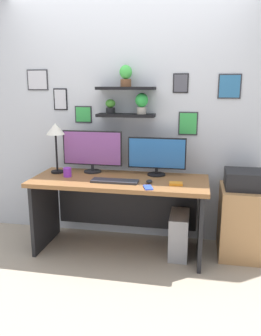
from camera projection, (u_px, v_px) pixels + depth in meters
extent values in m
plane|color=tan|center=(120.00, 250.00, 3.50)|extent=(8.00, 8.00, 0.00)
cube|color=silver|center=(128.00, 113.00, 3.60)|extent=(4.40, 0.04, 2.70)
cube|color=black|center=(126.00, 115.00, 3.49)|extent=(0.59, 0.20, 0.03)
cube|color=black|center=(126.00, 88.00, 3.43)|extent=(0.59, 0.20, 0.03)
cylinder|color=#B2A899|center=(142.00, 111.00, 3.45)|extent=(0.09, 0.09, 0.07)
ellipsoid|color=green|center=(142.00, 100.00, 3.43)|extent=(0.13, 0.13, 0.14)
cylinder|color=brown|center=(126.00, 83.00, 3.42)|extent=(0.11, 0.11, 0.07)
ellipsoid|color=green|center=(126.00, 72.00, 3.39)|extent=(0.13, 0.13, 0.14)
cylinder|color=black|center=(110.00, 111.00, 3.51)|extent=(0.09, 0.09, 0.06)
ellipsoid|color=#3A812A|center=(110.00, 103.00, 3.49)|extent=(0.10, 0.10, 0.09)
cube|color=#2D2D33|center=(230.00, 86.00, 3.33)|extent=(0.22, 0.02, 0.24)
cube|color=teal|center=(230.00, 86.00, 3.32)|extent=(0.19, 0.00, 0.21)
cube|color=#2D2D33|center=(188.00, 123.00, 3.49)|extent=(0.19, 0.02, 0.23)
cube|color=green|center=(188.00, 124.00, 3.48)|extent=(0.17, 0.00, 0.21)
cube|color=#2D2D33|center=(38.00, 80.00, 3.69)|extent=(0.23, 0.02, 0.22)
cube|color=silver|center=(37.00, 80.00, 3.68)|extent=(0.21, 0.00, 0.19)
cube|color=#2D2D33|center=(83.00, 114.00, 3.68)|extent=(0.18, 0.02, 0.18)
cube|color=green|center=(83.00, 114.00, 3.67)|extent=(0.16, 0.00, 0.15)
cube|color=black|center=(61.00, 99.00, 3.69)|extent=(0.15, 0.02, 0.23)
cube|color=silver|center=(60.00, 99.00, 3.68)|extent=(0.13, 0.00, 0.20)
cube|color=black|center=(181.00, 83.00, 3.41)|extent=(0.15, 0.02, 0.19)
cube|color=#4C4C56|center=(181.00, 83.00, 3.40)|extent=(0.13, 0.00, 0.17)
cube|color=brown|center=(119.00, 181.00, 3.33)|extent=(1.70, 0.68, 0.04)
cube|color=black|center=(45.00, 212.00, 3.56)|extent=(0.04, 0.62, 0.71)
cube|color=black|center=(201.00, 223.00, 3.27)|extent=(0.04, 0.62, 0.71)
cube|color=black|center=(126.00, 204.00, 3.69)|extent=(1.50, 0.02, 0.50)
cylinder|color=black|center=(93.00, 171.00, 3.58)|extent=(0.18, 0.18, 0.02)
cylinder|color=black|center=(92.00, 167.00, 3.57)|extent=(0.03, 0.03, 0.07)
cube|color=black|center=(92.00, 148.00, 3.54)|extent=(0.62, 0.02, 0.36)
cube|color=#8C4C99|center=(92.00, 148.00, 3.52)|extent=(0.60, 0.00, 0.33)
cylinder|color=black|center=(156.00, 174.00, 3.46)|extent=(0.18, 0.18, 0.02)
cylinder|color=black|center=(156.00, 171.00, 3.45)|extent=(0.03, 0.03, 0.06)
cube|color=black|center=(157.00, 153.00, 3.42)|extent=(0.58, 0.02, 0.31)
cube|color=#2866B2|center=(157.00, 153.00, 3.41)|extent=(0.56, 0.00, 0.29)
cube|color=#2D2D33|center=(115.00, 181.00, 3.21)|extent=(0.44, 0.14, 0.02)
ellipsoid|color=black|center=(149.00, 181.00, 3.18)|extent=(0.06, 0.09, 0.03)
cylinder|color=black|center=(57.00, 172.00, 3.56)|extent=(0.13, 0.13, 0.02)
cylinder|color=black|center=(57.00, 153.00, 3.51)|extent=(0.02, 0.02, 0.38)
cone|color=white|center=(55.00, 129.00, 3.46)|extent=(0.19, 0.19, 0.12)
cube|color=blue|center=(148.00, 187.00, 3.02)|extent=(0.11, 0.15, 0.01)
cylinder|color=purple|center=(67.00, 172.00, 3.40)|extent=(0.08, 0.08, 0.09)
cube|color=orange|center=(176.00, 184.00, 3.11)|extent=(0.13, 0.09, 0.02)
cube|color=tan|center=(242.00, 222.00, 3.34)|extent=(0.44, 0.50, 0.68)
cube|color=black|center=(246.00, 180.00, 3.24)|extent=(0.38, 0.34, 0.17)
cube|color=#99999E|center=(179.00, 234.00, 3.36)|extent=(0.18, 0.40, 0.42)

